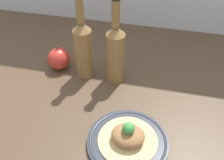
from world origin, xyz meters
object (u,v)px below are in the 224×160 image
(plated_food, at_px, (128,136))
(apple, at_px, (59,58))
(cider_bottle_right, at_px, (115,51))
(plate, at_px, (128,142))
(cider_bottle_left, at_px, (83,47))

(plated_food, relative_size, apple, 1.72)
(cider_bottle_right, height_order, apple, cider_bottle_right)
(plate, relative_size, cider_bottle_right, 0.73)
(plate, distance_m, cider_bottle_right, 0.30)
(apple, bearing_deg, cider_bottle_right, -4.15)
(plated_food, distance_m, cider_bottle_right, 0.29)
(plated_food, distance_m, cider_bottle_left, 0.35)
(plated_food, bearing_deg, cider_bottle_left, 127.69)
(cider_bottle_right, bearing_deg, plated_food, -70.41)
(plate, relative_size, apple, 2.35)
(plate, bearing_deg, plated_food, -90.00)
(cider_bottle_left, height_order, apple, cider_bottle_left)
(plate, distance_m, apple, 0.42)
(cider_bottle_left, bearing_deg, apple, 171.51)
(plated_food, height_order, cider_bottle_left, cider_bottle_left)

